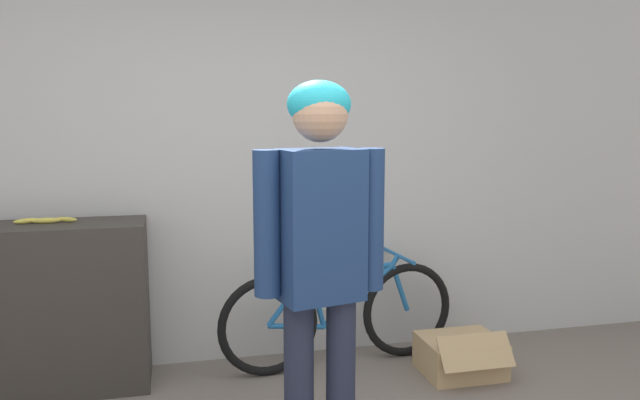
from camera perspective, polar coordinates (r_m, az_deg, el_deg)
wall_back at (r=4.10m, az=-7.38°, el=3.17°), size 8.00×0.07×2.60m
side_shelf at (r=4.03m, az=-23.28°, el=-9.08°), size 1.09×0.42×1.00m
person at (r=2.63m, az=-0.01°, el=-3.98°), size 0.56×0.29×1.78m
bicycle at (r=4.11m, az=1.87°, el=-10.43°), size 1.60×0.46×0.72m
banana at (r=3.96m, az=-23.83°, el=-1.71°), size 0.36×0.09×0.03m
cardboard_box at (r=4.16m, az=12.72°, el=-13.70°), size 0.49×0.48×0.31m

